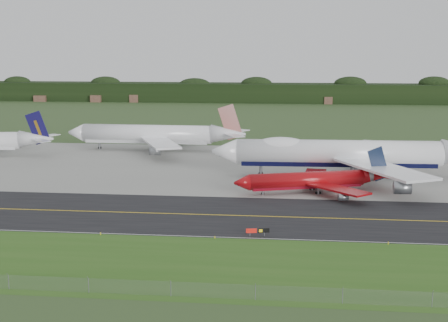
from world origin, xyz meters
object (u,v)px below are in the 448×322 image
jet_star_tail (156,135)px  taxiway_sign (258,231)px  jet_red_737 (315,180)px  jet_ba_747 (348,154)px

jet_star_tail → taxiway_sign: jet_star_tail is taller
jet_red_737 → taxiway_sign: 39.40m
jet_star_tail → taxiway_sign: size_ratio=14.27×
jet_ba_747 → jet_star_tail: 72.30m
jet_ba_747 → taxiway_sign: bearing=-110.8°
jet_ba_747 → taxiway_sign: (-21.38, -56.34, -5.51)m
taxiway_sign → jet_star_tail: bearing=112.8°
jet_red_737 → jet_star_tail: size_ratio=0.63×
jet_red_737 → taxiway_sign: bearing=-107.6°
jet_ba_747 → taxiway_sign: size_ratio=17.60×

